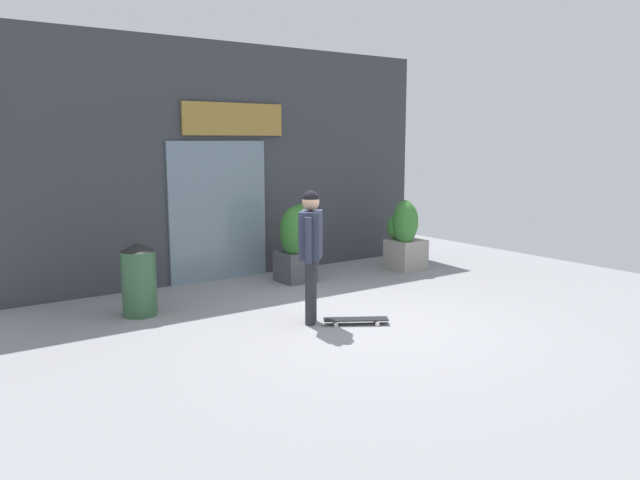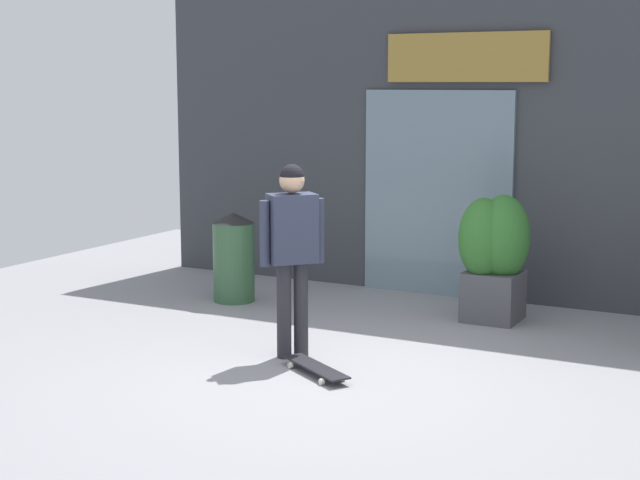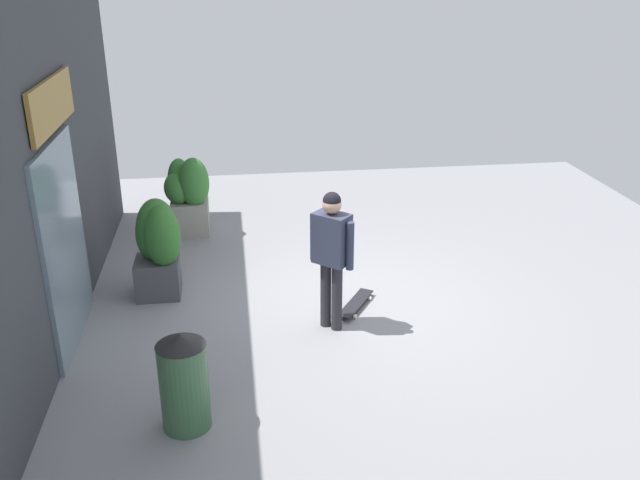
# 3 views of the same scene
# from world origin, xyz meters

# --- Properties ---
(ground_plane) EXTENTS (12.00, 12.00, 0.00)m
(ground_plane) POSITION_xyz_m (0.00, 0.00, 0.00)
(ground_plane) COLOR gray
(building_facade) EXTENTS (7.90, 0.31, 3.98)m
(building_facade) POSITION_xyz_m (-0.01, 3.43, 1.97)
(building_facade) COLOR #383A3F
(building_facade) RESTS_ON ground_plane
(skateboarder) EXTENTS (0.47, 0.48, 1.74)m
(skateboarder) POSITION_xyz_m (-0.52, 0.26, 1.07)
(skateboarder) COLOR #28282D
(skateboarder) RESTS_ON ground_plane
(skateboard) EXTENTS (0.80, 0.60, 0.08)m
(skateboard) POSITION_xyz_m (-0.08, -0.13, 0.06)
(skateboard) COLOR black
(skateboard) RESTS_ON ground_plane
(planter_box_left) EXTENTS (0.71, 0.63, 1.32)m
(planter_box_left) POSITION_xyz_m (0.68, 2.37, 0.73)
(planter_box_left) COLOR #47474C
(planter_box_left) RESTS_ON ground_plane
(planter_box_right) EXTENTS (0.71, 0.73, 1.30)m
(planter_box_right) POSITION_xyz_m (2.86, 2.11, 0.67)
(planter_box_right) COLOR gray
(planter_box_right) RESTS_ON ground_plane
(trash_bin) EXTENTS (0.47, 0.47, 1.01)m
(trash_bin) POSITION_xyz_m (-2.21, 1.91, 0.50)
(trash_bin) COLOR #335938
(trash_bin) RESTS_ON ground_plane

